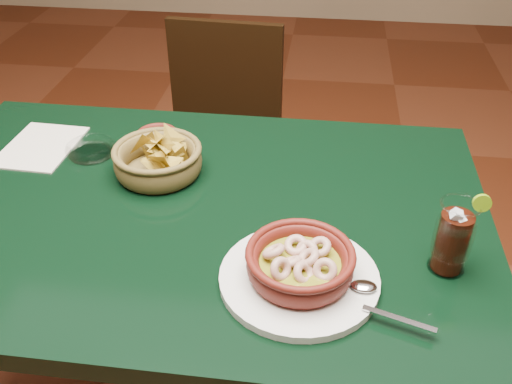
# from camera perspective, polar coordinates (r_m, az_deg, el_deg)

# --- Properties ---
(dining_table) EXTENTS (1.20, 0.80, 0.75)m
(dining_table) POSITION_cam_1_polar(r_m,az_deg,el_deg) (1.22, -6.45, -5.09)
(dining_table) COLOR black
(dining_table) RESTS_ON ground
(dining_chair) EXTENTS (0.42, 0.42, 0.85)m
(dining_chair) POSITION_cam_1_polar(r_m,az_deg,el_deg) (1.90, -3.69, 4.55)
(dining_chair) COLOR black
(dining_chair) RESTS_ON ground
(shrimp_plate) EXTENTS (0.35, 0.27, 0.08)m
(shrimp_plate) POSITION_cam_1_polar(r_m,az_deg,el_deg) (0.96, 4.43, -7.49)
(shrimp_plate) COLOR silver
(shrimp_plate) RESTS_ON dining_table
(chip_basket) EXTENTS (0.22, 0.22, 0.13)m
(chip_basket) POSITION_cam_1_polar(r_m,az_deg,el_deg) (1.24, -9.75, 3.20)
(chip_basket) COLOR brown
(chip_basket) RESTS_ON dining_table
(guacamole_ramekin) EXTENTS (0.12, 0.12, 0.04)m
(guacamole_ramekin) POSITION_cam_1_polar(r_m,az_deg,el_deg) (1.36, -9.84, 5.34)
(guacamole_ramekin) COLOR #4E130D
(guacamole_ramekin) RESTS_ON dining_table
(cola_drink) EXTENTS (0.14, 0.14, 0.16)m
(cola_drink) POSITION_cam_1_polar(r_m,az_deg,el_deg) (1.02, 19.11, -4.32)
(cola_drink) COLOR white
(cola_drink) RESTS_ON dining_table
(glass_ashtray) EXTENTS (0.12, 0.12, 0.03)m
(glass_ashtray) POSITION_cam_1_polar(r_m,az_deg,el_deg) (1.36, -16.18, 4.14)
(glass_ashtray) COLOR white
(glass_ashtray) RESTS_ON dining_table
(paper_menu) EXTENTS (0.16, 0.21, 0.00)m
(paper_menu) POSITION_cam_1_polar(r_m,az_deg,el_deg) (1.43, -20.75, 4.28)
(paper_menu) COLOR beige
(paper_menu) RESTS_ON dining_table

